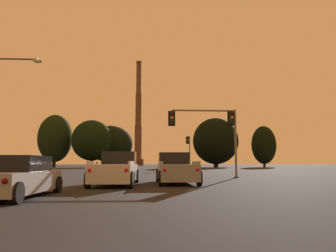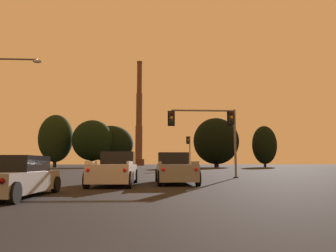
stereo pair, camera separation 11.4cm
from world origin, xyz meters
name	(u,v)px [view 2 (the right image)]	position (x,y,z in m)	size (l,w,h in m)	color
pickup_truck_right_lane_front	(175,169)	(3.31, 16.86, 0.80)	(2.20, 5.51, 1.82)	gray
pickup_truck_center_lane_front	(115,170)	(-0.02, 15.55, 0.80)	(2.34, 5.56, 1.82)	silver
sedan_left_lane_second	(14,178)	(-2.87, 9.30, 0.67)	(2.12, 4.75, 1.43)	gray
traffic_light_far_right	(189,148)	(8.45, 51.50, 3.70)	(0.78, 0.50, 5.64)	slate
traffic_light_overhead_right	(212,125)	(6.89, 23.63, 4.23)	(5.65, 0.50, 5.51)	slate
smokestack	(139,124)	(-2.93, 154.48, 19.96)	(5.41, 5.41, 50.89)	#523427
treeline_center_left	(216,141)	(21.06, 90.12, 7.46)	(13.00, 11.70, 14.09)	black
treeline_center_right	(56,138)	(-23.29, 87.19, 7.81)	(9.10, 8.19, 14.20)	black
treeline_left_mid	(93,140)	(-12.87, 83.78, 7.06)	(10.53, 9.48, 12.37)	black
treeline_right_mid	(264,145)	(35.95, 92.40, 6.52)	(7.22, 6.49, 12.16)	black
treeline_far_left	(111,144)	(-8.58, 88.38, 6.36)	(12.25, 11.02, 11.46)	black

